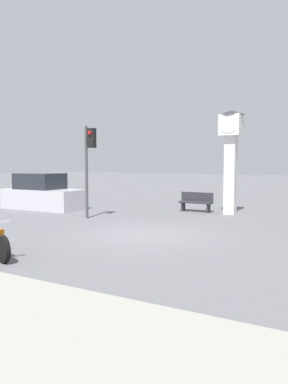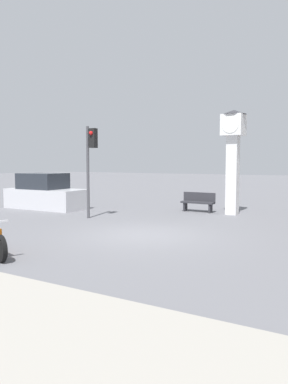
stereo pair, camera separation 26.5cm
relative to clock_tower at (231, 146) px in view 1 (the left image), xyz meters
The scene contains 5 objects.
ground_plane 6.98m from the clock_tower, 99.61° to the right, with size 120.00×120.00×0.00m, color slate.
clock_tower is the anchor object (origin of this frame).
traffic_light 6.32m from the clock_tower, 139.06° to the right, with size 0.50×0.35×3.85m.
bench 3.08m from the clock_tower, behind, with size 1.60×0.44×0.92m.
parked_car 9.59m from the clock_tower, 163.68° to the right, with size 4.23×1.87×1.80m.
Camera 1 is at (5.85, -10.44, 2.36)m, focal length 35.00 mm.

